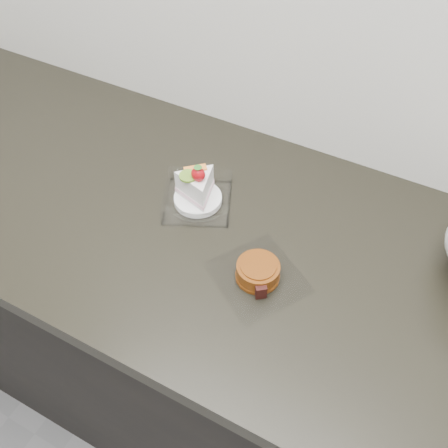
# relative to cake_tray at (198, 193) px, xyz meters

# --- Properties ---
(counter) EXTENTS (2.04, 0.64, 0.90)m
(counter) POSITION_rel_cake_tray_xyz_m (0.14, -0.04, -0.48)
(counter) COLOR black
(counter) RESTS_ON ground
(cake_tray) EXTENTS (0.18, 0.18, 0.10)m
(cake_tray) POSITION_rel_cake_tray_xyz_m (0.00, 0.00, 0.00)
(cake_tray) COLOR white
(cake_tray) RESTS_ON counter
(mooncake_wrap) EXTENTS (0.21, 0.21, 0.04)m
(mooncake_wrap) POSITION_rel_cake_tray_xyz_m (0.19, -0.11, -0.01)
(mooncake_wrap) COLOR white
(mooncake_wrap) RESTS_ON counter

